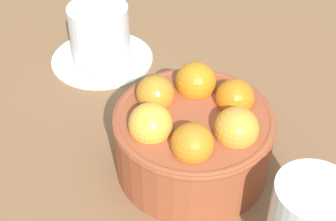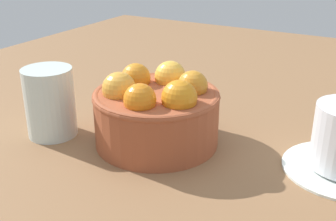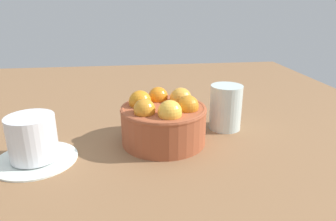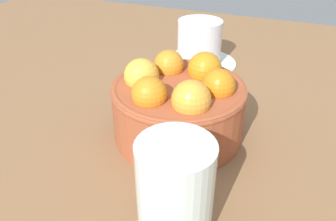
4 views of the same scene
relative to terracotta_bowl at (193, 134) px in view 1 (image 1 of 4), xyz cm
name	(u,v)px [view 1 (image 1 of 4)]	position (x,y,z in cm)	size (l,w,h in cm)	color
ground_plane	(191,175)	(0.00, 0.00, -6.24)	(149.64, 115.51, 3.25)	brown
terracotta_bowl	(193,134)	(0.00, 0.00, 0.00)	(16.46, 16.46, 10.01)	#9E4C2D
coffee_cup	(100,38)	(-4.65, 22.95, -1.03)	(14.11, 14.11, 8.18)	white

